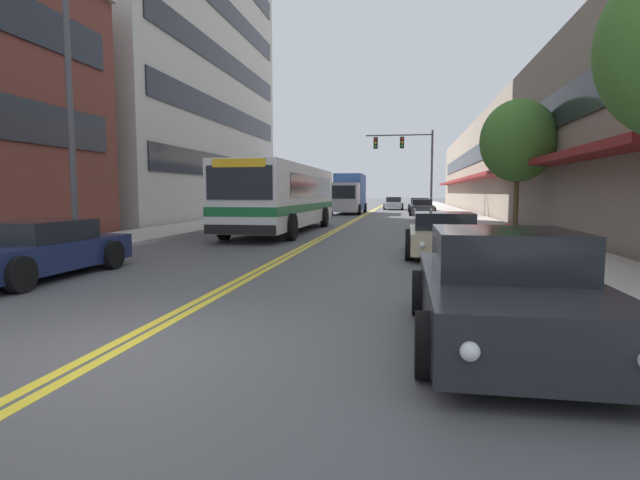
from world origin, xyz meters
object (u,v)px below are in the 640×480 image
(car_charcoal_parked_right_foreground, at_px, (505,291))
(car_slate_blue_parked_right_end, at_px, (419,205))
(car_dark_grey_parked_right_far, at_px, (422,208))
(box_truck, at_px, (349,194))
(traffic_signal_mast, at_px, (410,155))
(car_navy_parked_left_near, at_px, (34,251))
(car_beige_parked_right_mid, at_px, (444,235))
(street_tree_right_mid, at_px, (518,141))
(fire_hydrant, at_px, (508,238))
(street_lamp_left_near, at_px, (80,68))
(city_bus, at_px, (285,195))
(car_black_parked_left_mid, at_px, (311,207))
(car_silver_moving_lead, at_px, (394,204))

(car_charcoal_parked_right_foreground, height_order, car_slate_blue_parked_right_end, car_charcoal_parked_right_foreground)
(car_dark_grey_parked_right_far, height_order, car_slate_blue_parked_right_end, car_slate_blue_parked_right_end)
(box_truck, distance_m, traffic_signal_mast, 5.92)
(car_charcoal_parked_right_foreground, distance_m, car_dark_grey_parked_right_far, 33.92)
(car_navy_parked_left_near, height_order, car_beige_parked_right_mid, car_beige_parked_right_mid)
(car_dark_grey_parked_right_far, bearing_deg, car_navy_parked_left_near, -105.83)
(traffic_signal_mast, height_order, street_tree_right_mid, traffic_signal_mast)
(car_charcoal_parked_right_foreground, distance_m, car_beige_parked_right_mid, 8.38)
(car_navy_parked_left_near, bearing_deg, fire_hydrant, 25.94)
(box_truck, relative_size, street_tree_right_mid, 1.47)
(street_tree_right_mid, bearing_deg, street_lamp_left_near, -142.41)
(car_navy_parked_left_near, height_order, street_lamp_left_near, street_lamp_left_near)
(city_bus, bearing_deg, car_dark_grey_parked_right_far, 69.59)
(car_black_parked_left_mid, xyz_separation_m, traffic_signal_mast, (7.69, 2.38, 4.15))
(car_dark_grey_parked_right_far, bearing_deg, car_silver_moving_lead, 101.14)
(car_navy_parked_left_near, distance_m, street_lamp_left_near, 5.14)
(fire_hydrant, bearing_deg, car_beige_parked_right_mid, 168.11)
(car_charcoal_parked_right_foreground, relative_size, street_lamp_left_near, 0.51)
(city_bus, xyz_separation_m, car_slate_blue_parked_right_end, (6.63, 25.01, -1.06))
(car_navy_parked_left_near, distance_m, car_silver_moving_lead, 44.14)
(box_truck, bearing_deg, car_black_parked_left_mid, -130.14)
(car_charcoal_parked_right_foreground, xyz_separation_m, traffic_signal_mast, (-0.96, 35.35, 4.16))
(traffic_signal_mast, relative_size, street_lamp_left_near, 0.82)
(city_bus, distance_m, street_tree_right_mid, 10.10)
(car_black_parked_left_mid, bearing_deg, city_bus, -83.07)
(city_bus, relative_size, car_slate_blue_parked_right_end, 2.54)
(city_bus, height_order, car_beige_parked_right_mid, city_bus)
(street_lamp_left_near, distance_m, street_tree_right_mid, 15.94)
(city_bus, distance_m, car_black_parked_left_mid, 17.09)
(car_slate_blue_parked_right_end, xyz_separation_m, street_tree_right_mid, (3.21, -25.62, 3.24))
(car_black_parked_left_mid, distance_m, car_slate_blue_parked_right_end, 11.87)
(car_navy_parked_left_near, bearing_deg, car_charcoal_parked_right_foreground, -19.28)
(car_beige_parked_right_mid, height_order, box_truck, box_truck)
(street_lamp_left_near, distance_m, fire_hydrant, 11.98)
(car_dark_grey_parked_right_far, bearing_deg, city_bus, -110.41)
(car_silver_moving_lead, height_order, street_tree_right_mid, street_tree_right_mid)
(car_beige_parked_right_mid, distance_m, street_tree_right_mid, 8.47)
(city_bus, xyz_separation_m, car_silver_moving_lead, (4.13, 30.70, -1.05))
(fire_hydrant, bearing_deg, box_truck, 104.93)
(traffic_signal_mast, relative_size, fire_hydrant, 8.47)
(car_beige_parked_right_mid, height_order, car_slate_blue_parked_right_end, car_slate_blue_parked_right_end)
(traffic_signal_mast, bearing_deg, street_tree_right_mid, -78.04)
(street_tree_right_mid, bearing_deg, car_navy_parked_left_near, -133.96)
(car_navy_parked_left_near, distance_m, street_tree_right_mid, 17.52)
(car_charcoal_parked_right_foreground, bearing_deg, street_tree_right_mid, 78.09)
(car_navy_parked_left_near, height_order, fire_hydrant, car_navy_parked_left_near)
(car_beige_parked_right_mid, bearing_deg, car_dark_grey_parked_right_far, 89.64)
(car_black_parked_left_mid, height_order, street_tree_right_mid, street_tree_right_mid)
(car_navy_parked_left_near, bearing_deg, car_dark_grey_parked_right_far, 74.17)
(car_dark_grey_parked_right_far, height_order, car_silver_moving_lead, car_silver_moving_lead)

